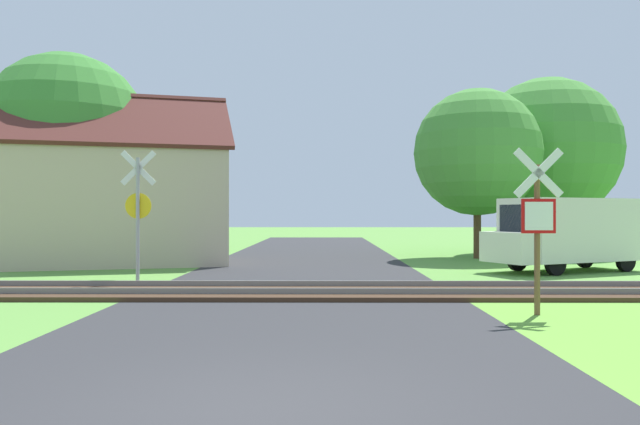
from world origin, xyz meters
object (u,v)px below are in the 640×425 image
(tree_far, at_px, (547,150))
(stop_sign_near, at_px, (538,221))
(tree_right, at_px, (477,152))
(crossing_sign_far, at_px, (138,207))
(mail_truck, at_px, (567,231))
(tree_left, at_px, (67,135))
(house, at_px, (117,202))

(tree_far, bearing_deg, stop_sign_near, -110.12)
(tree_far, xyz_separation_m, tree_right, (-3.81, -2.91, -0.38))
(crossing_sign_far, xyz_separation_m, tree_right, (10.71, 9.54, 2.29))
(stop_sign_near, relative_size, tree_far, 0.37)
(crossing_sign_far, distance_m, tree_right, 14.52)
(tree_right, xyz_separation_m, mail_truck, (1.35, -5.71, -2.99))
(tree_left, bearing_deg, stop_sign_near, -42.18)
(house, bearing_deg, stop_sign_near, -61.37)
(tree_left, relative_size, mail_truck, 1.47)
(stop_sign_near, relative_size, house, 0.33)
(tree_right, bearing_deg, mail_truck, -76.71)
(crossing_sign_far, bearing_deg, tree_left, 120.23)
(house, relative_size, tree_left, 1.16)
(house, distance_m, mail_truck, 15.17)
(mail_truck, bearing_deg, tree_right, -11.53)
(house, xyz_separation_m, tree_far, (17.30, 5.63, 2.42))
(stop_sign_near, distance_m, house, 15.85)
(tree_far, bearing_deg, house, -161.96)
(house, distance_m, tree_right, 13.91)
(stop_sign_near, distance_m, tree_right, 14.45)
(tree_left, bearing_deg, crossing_sign_far, -56.88)
(mail_truck, bearing_deg, house, 53.80)
(tree_left, relative_size, tree_right, 1.13)
(crossing_sign_far, height_order, mail_truck, crossing_sign_far)
(stop_sign_near, height_order, crossing_sign_far, crossing_sign_far)
(house, distance_m, tree_left, 3.31)
(stop_sign_near, height_order, mail_truck, stop_sign_near)
(crossing_sign_far, bearing_deg, house, 109.33)
(stop_sign_near, bearing_deg, tree_left, -43.90)
(crossing_sign_far, distance_m, tree_far, 19.31)
(tree_right, bearing_deg, tree_left, -172.48)
(mail_truck, bearing_deg, tree_far, -40.77)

